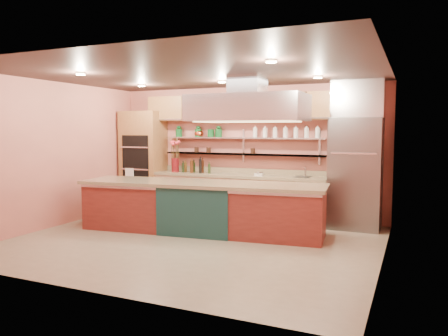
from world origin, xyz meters
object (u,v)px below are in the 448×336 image
at_px(refrigerator, 355,174).
at_px(green_canister, 211,133).
at_px(flower_vase, 175,165).
at_px(kitchen_scale, 259,173).
at_px(copper_kettle, 199,134).
at_px(island, 201,207).

relative_size(refrigerator, green_canister, 12.44).
relative_size(flower_vase, kitchen_scale, 1.80).
bearing_deg(green_canister, kitchen_scale, -10.27).
distance_m(copper_kettle, green_canister, 0.29).
bearing_deg(green_canister, refrigerator, -4.19).
bearing_deg(refrigerator, island, -150.06).
relative_size(refrigerator, copper_kettle, 11.03).
distance_m(island, copper_kettle, 2.33).
bearing_deg(refrigerator, green_canister, 175.81).
xyz_separation_m(refrigerator, flower_vase, (-3.93, 0.01, 0.03)).
bearing_deg(flower_vase, green_canister, 15.65).
height_order(refrigerator, island, refrigerator).
bearing_deg(kitchen_scale, copper_kettle, 158.21).
bearing_deg(flower_vase, island, -46.66).
xyz_separation_m(kitchen_scale, copper_kettle, (-1.50, 0.22, 0.81)).
distance_m(refrigerator, kitchen_scale, 1.93).
distance_m(kitchen_scale, copper_kettle, 1.72).
xyz_separation_m(island, flower_vase, (-1.39, 1.47, 0.62)).
height_order(island, green_canister, green_canister).
distance_m(refrigerator, island, 2.99).
xyz_separation_m(refrigerator, kitchen_scale, (-1.93, 0.01, -0.07)).
bearing_deg(green_canister, copper_kettle, 180.00).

